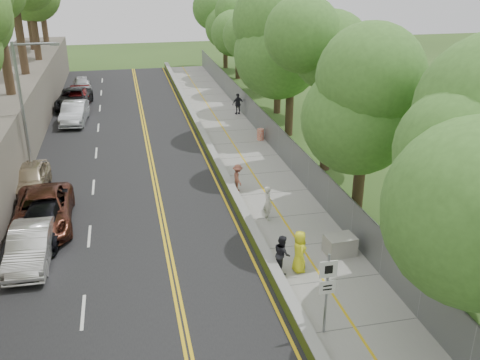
{
  "coord_description": "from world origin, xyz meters",
  "views": [
    {
      "loc": [
        -5.08,
        -17.19,
        12.03
      ],
      "look_at": [
        0.5,
        8.0,
        1.4
      ],
      "focal_mm": 40.0,
      "sensor_mm": 36.0,
      "label": 1
    }
  ],
  "objects_px": {
    "signpost": "(327,285)",
    "concrete_block": "(340,245)",
    "streetlight": "(26,103)",
    "car_1": "(31,246)",
    "car_2": "(43,211)",
    "construction_barrel": "(260,134)",
    "painter_0": "(299,251)",
    "person_far": "(238,104)"
  },
  "relations": [
    {
      "from": "signpost",
      "to": "concrete_block",
      "type": "distance_m",
      "value": 5.78
    },
    {
      "from": "streetlight",
      "to": "car_1",
      "type": "distance_m",
      "value": 10.59
    },
    {
      "from": "signpost",
      "to": "car_2",
      "type": "xyz_separation_m",
      "value": [
        -10.39,
        10.55,
        -1.1
      ]
    },
    {
      "from": "streetlight",
      "to": "construction_barrel",
      "type": "height_order",
      "value": "streetlight"
    },
    {
      "from": "car_1",
      "to": "painter_0",
      "type": "xyz_separation_m",
      "value": [
        10.92,
        -3.17,
        0.15
      ]
    },
    {
      "from": "signpost",
      "to": "car_1",
      "type": "xyz_separation_m",
      "value": [
        -10.52,
        7.19,
        -1.15
      ]
    },
    {
      "from": "construction_barrel",
      "to": "car_2",
      "type": "distance_m",
      "value": 17.4
    },
    {
      "from": "concrete_block",
      "to": "car_1",
      "type": "distance_m",
      "value": 13.31
    },
    {
      "from": "person_far",
      "to": "concrete_block",
      "type": "bearing_deg",
      "value": 74.31
    },
    {
      "from": "car_2",
      "to": "person_far",
      "type": "bearing_deg",
      "value": 50.72
    },
    {
      "from": "car_1",
      "to": "concrete_block",
      "type": "bearing_deg",
      "value": -8.6
    },
    {
      "from": "signpost",
      "to": "painter_0",
      "type": "bearing_deg",
      "value": 84.31
    },
    {
      "from": "streetlight",
      "to": "person_far",
      "type": "distance_m",
      "value": 18.98
    },
    {
      "from": "concrete_block",
      "to": "painter_0",
      "type": "distance_m",
      "value": 2.43
    },
    {
      "from": "car_2",
      "to": "painter_0",
      "type": "distance_m",
      "value": 12.62
    },
    {
      "from": "painter_0",
      "to": "concrete_block",
      "type": "bearing_deg",
      "value": -62.54
    },
    {
      "from": "car_1",
      "to": "car_2",
      "type": "distance_m",
      "value": 3.37
    },
    {
      "from": "concrete_block",
      "to": "painter_0",
      "type": "bearing_deg",
      "value": -157.04
    },
    {
      "from": "construction_barrel",
      "to": "car_1",
      "type": "distance_m",
      "value": 19.76
    },
    {
      "from": "signpost",
      "to": "person_far",
      "type": "bearing_deg",
      "value": 83.69
    },
    {
      "from": "construction_barrel",
      "to": "car_1",
      "type": "xyz_separation_m",
      "value": [
        -13.77,
        -14.16,
        0.36
      ]
    },
    {
      "from": "signpost",
      "to": "person_far",
      "type": "relative_size",
      "value": 1.76
    },
    {
      "from": "signpost",
      "to": "car_2",
      "type": "relative_size",
      "value": 0.53
    },
    {
      "from": "streetlight",
      "to": "painter_0",
      "type": "distance_m",
      "value": 18.01
    },
    {
      "from": "concrete_block",
      "to": "signpost",
      "type": "bearing_deg",
      "value": -117.7
    },
    {
      "from": "signpost",
      "to": "painter_0",
      "type": "height_order",
      "value": "signpost"
    },
    {
      "from": "painter_0",
      "to": "person_far",
      "type": "bearing_deg",
      "value": -1.91
    },
    {
      "from": "concrete_block",
      "to": "car_1",
      "type": "height_order",
      "value": "car_1"
    },
    {
      "from": "construction_barrel",
      "to": "car_2",
      "type": "relative_size",
      "value": 0.14
    },
    {
      "from": "signpost",
      "to": "car_1",
      "type": "bearing_deg",
      "value": 145.65
    },
    {
      "from": "car_2",
      "to": "streetlight",
      "type": "bearing_deg",
      "value": 97.62
    },
    {
      "from": "construction_barrel",
      "to": "painter_0",
      "type": "distance_m",
      "value": 17.57
    },
    {
      "from": "car_2",
      "to": "painter_0",
      "type": "height_order",
      "value": "painter_0"
    },
    {
      "from": "car_2",
      "to": "person_far",
      "type": "distance_m",
      "value": 22.47
    },
    {
      "from": "car_1",
      "to": "painter_0",
      "type": "height_order",
      "value": "painter_0"
    },
    {
      "from": "streetlight",
      "to": "signpost",
      "type": "height_order",
      "value": "streetlight"
    },
    {
      "from": "painter_0",
      "to": "person_far",
      "type": "height_order",
      "value": "painter_0"
    },
    {
      "from": "signpost",
      "to": "person_far",
      "type": "distance_m",
      "value": 28.68
    },
    {
      "from": "streetlight",
      "to": "car_1",
      "type": "relative_size",
      "value": 1.71
    },
    {
      "from": "streetlight",
      "to": "concrete_block",
      "type": "xyz_separation_m",
      "value": [
        14.11,
        -12.07,
        -4.16
      ]
    },
    {
      "from": "painter_0",
      "to": "person_far",
      "type": "relative_size",
      "value": 1.03
    },
    {
      "from": "signpost",
      "to": "painter_0",
      "type": "xyz_separation_m",
      "value": [
        0.4,
        4.02,
        -1.0
      ]
    }
  ]
}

